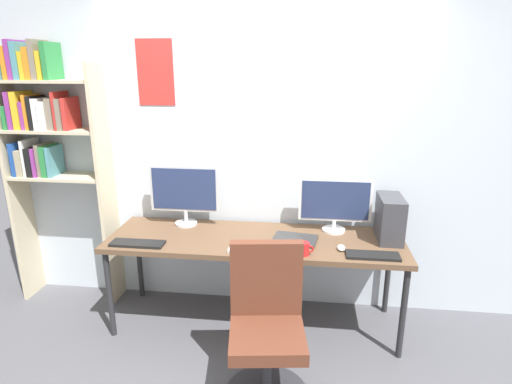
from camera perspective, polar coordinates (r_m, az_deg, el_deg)
ground_plane at (r=3.08m, az=-1.59°, el=-23.57°), size 12.00×12.00×0.00m
wall_back at (r=3.42m, az=0.73°, el=5.16°), size 4.64×0.11×2.60m
desk at (r=3.21m, az=-0.11°, el=-7.11°), size 2.24×0.68×0.74m
bookshelf at (r=3.82m, az=-26.70°, el=6.76°), size 0.83×0.28×2.19m
office_chair at (r=2.68m, az=1.46°, el=-19.56°), size 0.52×0.52×0.99m
monitor_left at (r=3.41m, az=-9.72°, el=0.02°), size 0.57×0.18×0.49m
monitor_right at (r=3.30m, az=10.75°, el=-1.47°), size 0.56×0.18×0.43m
pc_tower at (r=3.27m, az=17.79°, el=-3.44°), size 0.17×0.34×0.33m
keyboard_left at (r=3.19m, az=-15.88°, el=-6.78°), size 0.39×0.13×0.02m
keyboard_center at (r=2.98m, az=-0.65°, el=-7.83°), size 0.32×0.13×0.02m
keyboard_right at (r=3.00m, az=15.65°, el=-8.35°), size 0.36×0.13×0.02m
computer_mouse at (r=3.05m, az=11.55°, el=-7.46°), size 0.06×0.10×0.03m
laptop_closed at (r=3.15m, az=5.34°, el=-6.47°), size 0.35×0.27×0.02m
coffee_mug at (r=2.92m, az=6.61°, el=-7.70°), size 0.11×0.08×0.09m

